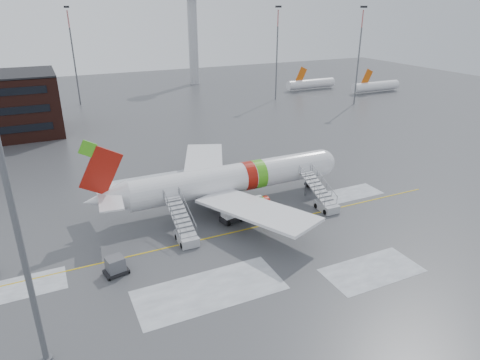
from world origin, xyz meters
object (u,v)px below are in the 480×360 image
airliner (227,180)px  pushback_tug (230,217)px  airstair_fwd (323,200)px  uld_container (116,266)px  airstair_aft (185,231)px  light_mast_near (6,181)px

airliner → pushback_tug: airliner is taller
airliner → pushback_tug: bearing=-109.4°
airstair_fwd → uld_container: bearing=-172.7°
airstair_aft → airliner: bearing=38.8°
airliner → airstair_fwd: 12.90m
pushback_tug → uld_container: bearing=-160.9°
pushback_tug → uld_container: uld_container is taller
airstair_aft → pushback_tug: bearing=14.1°
airliner → airstair_fwd: bearing=-31.0°
airliner → light_mast_near: size_ratio=1.22×
airliner → pushback_tug: size_ratio=11.86×
airstair_fwd → uld_container: (-27.31, -3.50, -0.20)m
airliner → airstair_fwd: airliner is taller
light_mast_near → airstair_fwd: bearing=20.3°
airstair_fwd → pushback_tug: (-12.61, 1.60, -0.38)m
airstair_aft → light_mast_near: size_ratio=0.27×
airstair_aft → light_mast_near: (-15.13, -12.64, 13.64)m
uld_container → light_mast_near: bearing=-126.7°
airstair_aft → uld_container: 9.02m
airstair_fwd → light_mast_near: 38.87m
airliner → pushback_tug: (-1.74, -4.94, -2.73)m
airstair_aft → uld_container: bearing=-157.2°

